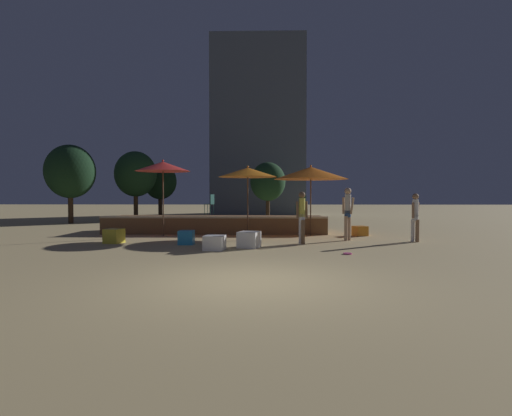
% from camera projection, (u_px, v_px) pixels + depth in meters
% --- Properties ---
extents(ground_plane, '(120.00, 120.00, 0.00)m').
position_uv_depth(ground_plane, '(250.00, 282.00, 7.48)').
color(ground_plane, tan).
extents(wooden_deck, '(9.34, 2.60, 0.75)m').
position_uv_depth(wooden_deck, '(217.00, 224.00, 17.54)').
color(wooden_deck, brown).
rests_on(wooden_deck, ground).
extents(patio_umbrella_0, '(2.16, 2.16, 3.02)m').
position_uv_depth(patio_umbrella_0, '(163.00, 167.00, 15.75)').
color(patio_umbrella_0, brown).
rests_on(patio_umbrella_0, ground).
extents(patio_umbrella_1, '(2.35, 2.35, 2.79)m').
position_uv_depth(patio_umbrella_1, '(248.00, 172.00, 15.88)').
color(patio_umbrella_1, brown).
rests_on(patio_umbrella_1, ground).
extents(patio_umbrella_2, '(2.95, 2.95, 2.83)m').
position_uv_depth(patio_umbrella_2, '(311.00, 173.00, 15.95)').
color(patio_umbrella_2, brown).
rests_on(patio_umbrella_2, ground).
extents(cube_seat_0, '(0.49, 0.49, 0.45)m').
position_uv_depth(cube_seat_0, '(186.00, 237.00, 13.10)').
color(cube_seat_0, '#2D9EDB').
rests_on(cube_seat_0, ground).
extents(cube_seat_1, '(0.62, 0.62, 0.39)m').
position_uv_depth(cube_seat_1, '(360.00, 231.00, 15.85)').
color(cube_seat_1, orange).
rests_on(cube_seat_1, ground).
extents(cube_seat_2, '(0.65, 0.65, 0.43)m').
position_uv_depth(cube_seat_2, '(214.00, 243.00, 11.75)').
color(cube_seat_2, white).
rests_on(cube_seat_2, ground).
extents(cube_seat_3, '(0.76, 0.76, 0.49)m').
position_uv_depth(cube_seat_3, '(249.00, 240.00, 12.30)').
color(cube_seat_3, white).
rests_on(cube_seat_3, ground).
extents(cube_seat_4, '(0.64, 0.64, 0.48)m').
position_uv_depth(cube_seat_4, '(114.00, 236.00, 13.45)').
color(cube_seat_4, yellow).
rests_on(cube_seat_4, ground).
extents(person_0, '(0.43, 0.29, 1.74)m').
position_uv_depth(person_0, '(302.00, 215.00, 13.19)').
color(person_0, white).
rests_on(person_0, ground).
extents(person_1, '(0.39, 0.37, 1.68)m').
position_uv_depth(person_1, '(415.00, 216.00, 13.80)').
color(person_1, white).
rests_on(person_1, ground).
extents(person_2, '(0.40, 0.42, 1.88)m').
position_uv_depth(person_2, '(348.00, 211.00, 14.21)').
color(person_2, tan).
rests_on(person_2, ground).
extents(bistro_chair_0, '(0.44, 0.44, 0.90)m').
position_uv_depth(bistro_chair_0, '(211.00, 202.00, 18.20)').
color(bistro_chair_0, '#1E4C47').
rests_on(bistro_chair_0, wooden_deck).
extents(bistro_chair_1, '(0.47, 0.47, 0.90)m').
position_uv_depth(bistro_chair_1, '(302.00, 202.00, 17.87)').
color(bistro_chair_1, '#1E4C47').
rests_on(bistro_chair_1, wooden_deck).
extents(frisbee_disc, '(0.24, 0.24, 0.03)m').
position_uv_depth(frisbee_disc, '(348.00, 254.00, 10.93)').
color(frisbee_disc, '#E54C99').
rests_on(frisbee_disc, ground).
extents(background_tree_0, '(2.68, 2.68, 4.46)m').
position_uv_depth(background_tree_0, '(136.00, 174.00, 25.94)').
color(background_tree_0, '#3D2B1C').
rests_on(background_tree_0, ground).
extents(background_tree_1, '(2.34, 2.34, 3.88)m').
position_uv_depth(background_tree_1, '(160.00, 182.00, 28.59)').
color(background_tree_1, '#3D2B1C').
rests_on(background_tree_1, ground).
extents(background_tree_2, '(2.76, 2.76, 4.48)m').
position_uv_depth(background_tree_2, '(70.00, 172.00, 22.65)').
color(background_tree_2, '#3D2B1C').
rests_on(background_tree_2, ground).
extents(background_tree_3, '(2.45, 2.45, 3.90)m').
position_uv_depth(background_tree_3, '(268.00, 182.00, 27.69)').
color(background_tree_3, '#3D2B1C').
rests_on(background_tree_3, ground).
extents(distant_building, '(7.65, 4.69, 14.45)m').
position_uv_depth(distant_building, '(258.00, 129.00, 33.69)').
color(distant_building, '#4C5666').
rests_on(distant_building, ground).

